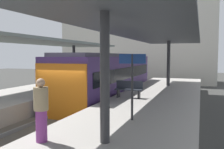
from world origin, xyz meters
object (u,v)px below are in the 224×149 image
commuter_train (109,76)px  platform_sign (132,72)px  platform_bench (129,89)px  passenger_near_bench (41,109)px

commuter_train → platform_sign: size_ratio=5.88×
platform_bench → platform_sign: platform_sign is taller
passenger_near_bench → platform_sign: bearing=60.9°
platform_bench → platform_sign: (1.33, -4.33, 1.16)m
commuter_train → platform_bench: size_ratio=9.28×
platform_bench → passenger_near_bench: (-0.25, -7.16, 0.36)m
platform_bench → commuter_train: bearing=122.3°
commuter_train → platform_bench: commuter_train is taller
commuter_train → platform_bench: bearing=-57.7°
commuter_train → platform_bench: 4.75m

